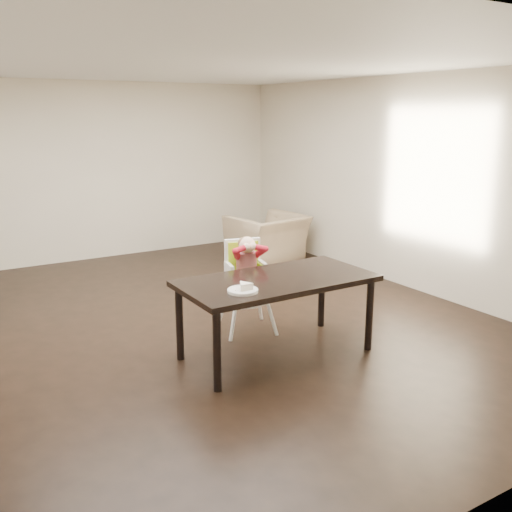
{
  "coord_description": "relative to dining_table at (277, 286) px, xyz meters",
  "views": [
    {
      "loc": [
        -2.46,
        -5.27,
        2.22
      ],
      "look_at": [
        0.43,
        -0.55,
        0.83
      ],
      "focal_mm": 40.0,
      "sensor_mm": 36.0,
      "label": 1
    }
  ],
  "objects": [
    {
      "name": "ground",
      "position": [
        -0.33,
        1.08,
        -0.67
      ],
      "size": [
        7.0,
        7.0,
        0.0
      ],
      "primitive_type": "plane",
      "color": "black",
      "rests_on": "ground"
    },
    {
      "name": "armchair",
      "position": [
        1.87,
        3.09,
        -0.2
      ],
      "size": [
        1.16,
        0.85,
        0.93
      ],
      "primitive_type": "imported",
      "rotation": [
        0.0,
        0.0,
        3.29
      ],
      "color": "tan",
      "rests_on": "ground"
    },
    {
      "name": "dining_table",
      "position": [
        0.0,
        0.0,
        0.0
      ],
      "size": [
        1.8,
        0.9,
        0.75
      ],
      "color": "black",
      "rests_on": "ground"
    },
    {
      "name": "room_walls",
      "position": [
        -0.33,
        1.08,
        1.18
      ],
      "size": [
        6.02,
        7.02,
        2.71
      ],
      "color": "beige",
      "rests_on": "ground"
    },
    {
      "name": "high_chair",
      "position": [
        0.09,
        0.71,
        0.04
      ],
      "size": [
        0.51,
        0.51,
        1.01
      ],
      "rotation": [
        0.0,
        0.0,
        -0.24
      ],
      "color": "white",
      "rests_on": "ground"
    },
    {
      "name": "plate",
      "position": [
        -0.47,
        -0.2,
        0.11
      ],
      "size": [
        0.35,
        0.35,
        0.08
      ],
      "rotation": [
        0.0,
        0.0,
        -0.43
      ],
      "color": "white",
      "rests_on": "dining_table"
    }
  ]
}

